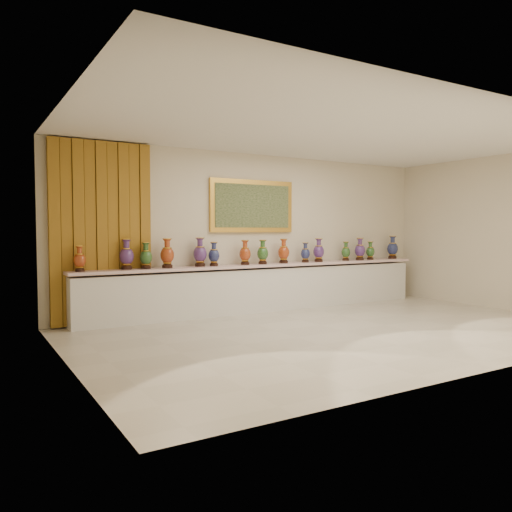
% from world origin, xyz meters
% --- Properties ---
extents(ground, '(8.00, 8.00, 0.00)m').
position_xyz_m(ground, '(0.00, 0.00, 0.00)').
color(ground, beige).
rests_on(ground, ground).
extents(room, '(8.00, 8.00, 8.00)m').
position_xyz_m(room, '(-2.57, 2.44, 1.58)').
color(room, beige).
rests_on(room, ground).
extents(counter, '(7.28, 0.48, 0.90)m').
position_xyz_m(counter, '(0.00, 2.27, 0.44)').
color(counter, white).
rests_on(counter, ground).
extents(vase_0, '(0.22, 0.22, 0.40)m').
position_xyz_m(vase_0, '(-3.42, 2.24, 1.08)').
color(vase_0, black).
rests_on(vase_0, counter).
extents(vase_1, '(0.28, 0.28, 0.50)m').
position_xyz_m(vase_1, '(-2.67, 2.29, 1.13)').
color(vase_1, black).
rests_on(vase_1, counter).
extents(vase_2, '(0.22, 0.22, 0.44)m').
position_xyz_m(vase_2, '(-2.35, 2.26, 1.10)').
color(vase_2, black).
rests_on(vase_2, counter).
extents(vase_3, '(0.27, 0.27, 0.50)m').
position_xyz_m(vase_3, '(-1.98, 2.25, 1.13)').
color(vase_3, black).
rests_on(vase_3, counter).
extents(vase_4, '(0.25, 0.25, 0.51)m').
position_xyz_m(vase_4, '(-1.36, 2.28, 1.13)').
color(vase_4, black).
rests_on(vase_4, counter).
extents(vase_5, '(0.20, 0.20, 0.43)m').
position_xyz_m(vase_5, '(-1.09, 2.26, 1.09)').
color(vase_5, black).
rests_on(vase_5, counter).
extents(vase_6, '(0.26, 0.26, 0.46)m').
position_xyz_m(vase_6, '(-0.46, 2.25, 1.11)').
color(vase_6, black).
rests_on(vase_6, counter).
extents(vase_7, '(0.26, 0.26, 0.46)m').
position_xyz_m(vase_7, '(-0.08, 2.24, 1.11)').
color(vase_7, black).
rests_on(vase_7, counter).
extents(vase_8, '(0.25, 0.25, 0.48)m').
position_xyz_m(vase_8, '(0.42, 2.25, 1.11)').
color(vase_8, black).
rests_on(vase_8, counter).
extents(vase_9, '(0.24, 0.24, 0.40)m').
position_xyz_m(vase_9, '(0.93, 2.24, 1.08)').
color(vase_9, black).
rests_on(vase_9, counter).
extents(vase_10, '(0.24, 0.24, 0.48)m').
position_xyz_m(vase_10, '(1.26, 2.23, 1.11)').
color(vase_10, black).
rests_on(vase_10, counter).
extents(vase_11, '(0.20, 0.20, 0.40)m').
position_xyz_m(vase_11, '(2.02, 2.27, 1.08)').
color(vase_11, black).
rests_on(vase_11, counter).
extents(vase_12, '(0.27, 0.27, 0.48)m').
position_xyz_m(vase_12, '(2.36, 2.21, 1.11)').
color(vase_12, black).
rests_on(vase_12, counter).
extents(vase_13, '(0.22, 0.22, 0.40)m').
position_xyz_m(vase_13, '(2.68, 2.23, 1.08)').
color(vase_13, black).
rests_on(vase_13, counter).
extents(vase_14, '(0.25, 0.25, 0.52)m').
position_xyz_m(vase_14, '(3.40, 2.27, 1.13)').
color(vase_14, black).
rests_on(vase_14, counter).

